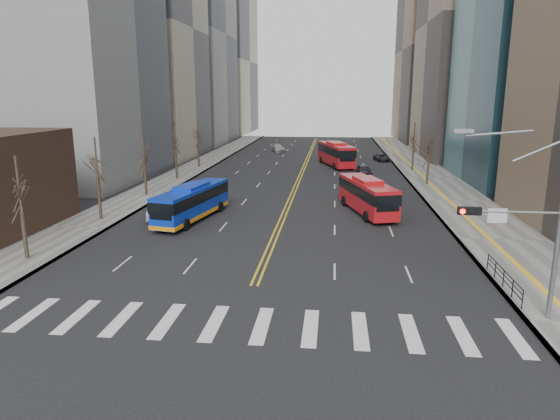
# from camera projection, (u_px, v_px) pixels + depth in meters

# --- Properties ---
(ground) EXTENTS (220.00, 220.00, 0.00)m
(ground) POSITION_uv_depth(u_px,v_px,m) (238.00, 324.00, 24.34)
(ground) COLOR black
(sidewalk_right) EXTENTS (7.00, 130.00, 0.15)m
(sidewalk_right) POSITION_uv_depth(u_px,v_px,m) (432.00, 178.00, 66.09)
(sidewalk_right) COLOR slate
(sidewalk_right) RESTS_ON ground
(sidewalk_left) EXTENTS (5.00, 130.00, 0.15)m
(sidewalk_left) POSITION_uv_depth(u_px,v_px,m) (182.00, 174.00, 69.62)
(sidewalk_left) COLOR slate
(sidewalk_left) RESTS_ON ground
(crosswalk) EXTENTS (26.70, 4.00, 0.01)m
(crosswalk) POSITION_uv_depth(u_px,v_px,m) (238.00, 324.00, 24.34)
(crosswalk) COLOR silver
(crosswalk) RESTS_ON ground
(centerline) EXTENTS (0.55, 100.00, 0.01)m
(centerline) POSITION_uv_depth(u_px,v_px,m) (304.00, 166.00, 77.60)
(centerline) COLOR gold
(centerline) RESTS_ON ground
(office_towers) EXTENTS (83.00, 134.00, 58.00)m
(office_towers) POSITION_uv_depth(u_px,v_px,m) (311.00, 16.00, 85.25)
(office_towers) COLOR gray
(office_towers) RESTS_ON ground
(signal_mast) EXTENTS (5.37, 0.37, 9.39)m
(signal_mast) POSITION_uv_depth(u_px,v_px,m) (528.00, 225.00, 23.75)
(signal_mast) COLOR gray
(signal_mast) RESTS_ON ground
(pedestrian_railing) EXTENTS (0.06, 6.06, 1.02)m
(pedestrian_railing) POSITION_uv_depth(u_px,v_px,m) (504.00, 276.00, 28.48)
(pedestrian_railing) COLOR black
(pedestrian_railing) RESTS_ON sidewalk_right
(street_trees) EXTENTS (35.20, 47.20, 7.60)m
(street_trees) POSITION_uv_depth(u_px,v_px,m) (232.00, 148.00, 57.44)
(street_trees) COLOR #2D231B
(street_trees) RESTS_ON ground
(blue_bus) EXTENTS (4.33, 11.14, 3.20)m
(blue_bus) POSITION_uv_depth(u_px,v_px,m) (192.00, 201.00, 44.27)
(blue_bus) COLOR #0D32C6
(blue_bus) RESTS_ON ground
(red_bus_near) EXTENTS (5.18, 10.68, 3.32)m
(red_bus_near) POSITION_uv_depth(u_px,v_px,m) (367.00, 194.00, 46.75)
(red_bus_near) COLOR red
(red_bus_near) RESTS_ON ground
(red_bus_far) EXTENTS (5.95, 12.07, 3.72)m
(red_bus_far) POSITION_uv_depth(u_px,v_px,m) (336.00, 153.00, 77.57)
(red_bus_far) COLOR red
(red_bus_far) RESTS_ON ground
(car_white) EXTENTS (2.34, 4.99, 1.58)m
(car_white) POSITION_uv_depth(u_px,v_px,m) (161.00, 209.00, 45.10)
(car_white) COLOR silver
(car_white) RESTS_ON ground
(car_dark_mid) EXTENTS (2.24, 4.76, 1.57)m
(car_dark_mid) POSITION_uv_depth(u_px,v_px,m) (364.00, 171.00, 67.99)
(car_dark_mid) COLOR black
(car_dark_mid) RESTS_ON ground
(car_silver) EXTENTS (3.58, 5.23, 1.41)m
(car_silver) POSITION_uv_depth(u_px,v_px,m) (278.00, 148.00, 96.92)
(car_silver) COLOR #98979C
(car_silver) RESTS_ON ground
(car_dark_far) EXTENTS (2.73, 4.45, 1.15)m
(car_dark_far) POSITION_uv_depth(u_px,v_px,m) (382.00, 158.00, 83.53)
(car_dark_far) COLOR black
(car_dark_far) RESTS_ON ground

